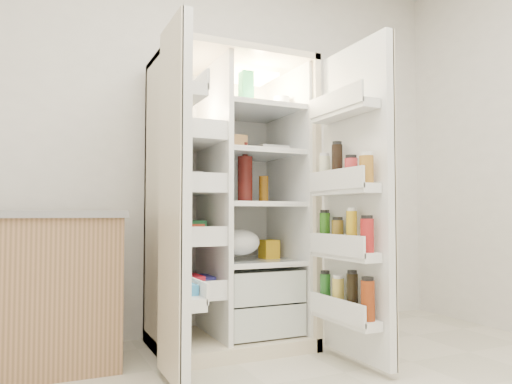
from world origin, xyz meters
name	(u,v)px	position (x,y,z in m)	size (l,w,h in m)	color
wall_back	(197,138)	(0.00, 2.00, 1.35)	(4.00, 0.02, 2.70)	silver
refrigerator	(229,226)	(0.10, 1.65, 0.74)	(0.92, 0.70, 1.80)	beige
freezer_door	(175,199)	(-0.41, 1.05, 0.89)	(0.15, 0.40, 1.72)	white
fridge_door	(354,206)	(0.57, 0.96, 0.87)	(0.17, 0.58, 1.72)	white
kitchen_counter	(5,291)	(-1.16, 1.62, 0.42)	(1.15, 0.61, 0.84)	#A17350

